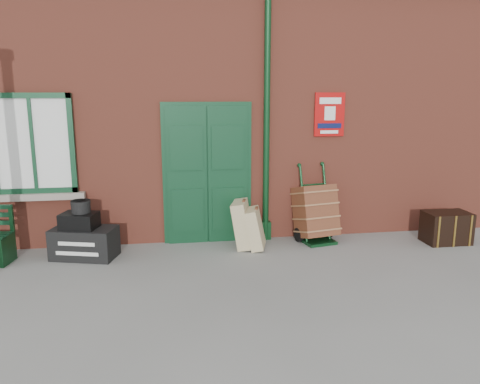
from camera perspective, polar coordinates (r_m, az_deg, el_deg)
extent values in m
plane|color=gray|center=(6.43, -0.04, -9.90)|extent=(80.00, 80.00, 0.00)
cube|color=#984331|center=(9.45, -3.30, 9.61)|extent=(10.00, 4.00, 4.00)
cube|color=#0E361E|center=(7.49, -4.00, 2.02)|extent=(1.42, 0.12, 2.32)
cube|color=white|center=(7.65, -23.95, 5.37)|extent=(1.20, 0.08, 1.50)
cylinder|color=#0C3317|center=(7.49, 3.28, 8.96)|extent=(0.10, 0.10, 4.00)
cube|color=#AE0D0C|center=(7.82, 10.85, 9.26)|extent=(0.50, 0.03, 0.70)
cube|color=#0C3317|center=(7.51, -26.47, -6.29)|extent=(0.12, 0.41, 0.41)
cube|color=black|center=(7.31, -18.43, -5.89)|extent=(1.01, 0.73, 0.45)
cube|color=black|center=(7.23, -19.00, -3.32)|extent=(0.58, 0.49, 0.23)
cylinder|color=black|center=(7.20, -18.83, -1.68)|extent=(0.34, 0.34, 0.18)
cube|color=tan|center=(7.37, 0.32, -3.92)|extent=(0.46, 0.59, 0.75)
cube|color=tan|center=(7.32, 1.84, -4.46)|extent=(0.43, 0.54, 0.65)
cube|color=#0C3317|center=(7.74, 9.63, -6.01)|extent=(0.55, 0.44, 0.05)
cylinder|color=#0C3317|center=(7.62, 7.74, -1.50)|extent=(0.11, 0.34, 1.23)
cylinder|color=#0C3317|center=(7.83, 10.50, -1.22)|extent=(0.11, 0.34, 1.23)
cylinder|color=black|center=(7.74, 7.12, -5.21)|extent=(0.10, 0.24, 0.23)
cylinder|color=black|center=(8.01, 10.70, -4.73)|extent=(0.10, 0.24, 0.23)
cube|color=brown|center=(7.74, 9.18, -2.30)|extent=(0.72, 0.76, 0.91)
cube|color=black|center=(8.32, 23.85, -3.97)|extent=(0.71, 0.46, 0.51)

